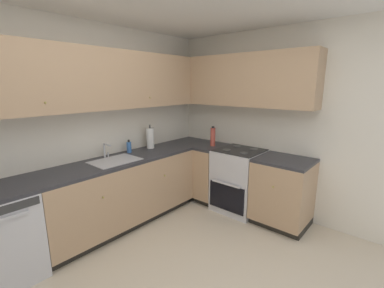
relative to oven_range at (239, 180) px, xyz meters
The scene contains 14 objects.
wall_back 2.31m from the oven_range, 144.96° to the left, with size 4.21×0.05×2.53m, color silver.
wall_right 1.03m from the oven_range, 61.28° to the right, with size 0.05×3.66×2.53m, color silver.
lower_cabinets_back 1.63m from the oven_range, 145.66° to the left, with size 2.06×0.62×0.85m.
countertop_back 1.69m from the oven_range, 145.79° to the left, with size 3.27×0.60×0.04m, color #2D2D33.
lower_cabinets_right 0.30m from the oven_range, 93.10° to the right, with size 0.62×1.60×0.85m.
countertop_right 0.51m from the oven_range, 93.64° to the right, with size 0.60×1.60×0.03m.
oven_range is the anchor object (origin of this frame).
upper_cabinets_back 2.32m from the oven_range, 144.99° to the left, with size 2.95×0.34×0.70m.
upper_cabinets_right 1.41m from the oven_range, 50.21° to the left, with size 0.32×2.15×0.70m.
sink 1.75m from the oven_range, 148.51° to the left, with size 0.56×0.40×0.10m.
faucet 1.90m from the oven_range, 142.87° to the left, with size 0.07×0.16×0.19m.
soap_bottle 1.63m from the oven_range, 134.81° to the left, with size 0.06×0.06×0.18m.
paper_towel_roll 1.43m from the oven_range, 124.07° to the left, with size 0.11×0.11×0.36m.
oil_bottle 0.74m from the oven_range, 92.33° to the left, with size 0.07×0.07×0.30m.
Camera 1 is at (-1.37, -1.25, 1.80)m, focal length 24.31 mm.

